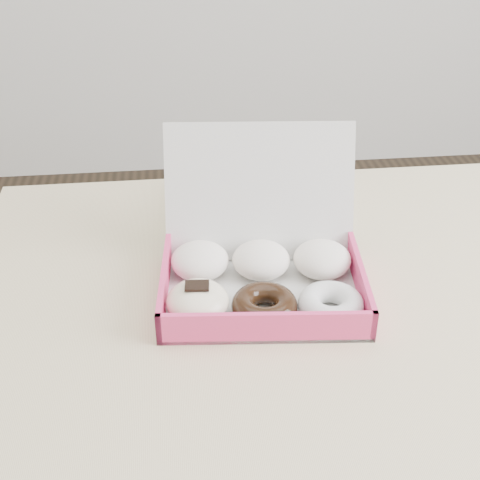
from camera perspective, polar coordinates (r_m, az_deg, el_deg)
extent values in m
cube|color=tan|center=(0.93, 14.17, -6.16)|extent=(1.20, 0.80, 0.04)
cylinder|color=tan|center=(1.41, -15.04, -10.86)|extent=(0.05, 0.05, 0.71)
cube|color=silver|center=(0.90, 1.92, -4.67)|extent=(0.28, 0.22, 0.01)
cube|color=#EA3A74|center=(0.81, 2.28, -7.53)|extent=(0.27, 0.03, 0.04)
cube|color=silver|center=(0.96, 1.67, -0.40)|extent=(0.27, 0.03, 0.04)
cube|color=#EA3A74|center=(0.89, -6.45, -3.74)|extent=(0.02, 0.20, 0.04)
cube|color=#EA3A74|center=(0.90, 10.22, -3.50)|extent=(0.02, 0.20, 0.04)
cube|color=silver|center=(0.94, 1.68, 4.12)|extent=(0.27, 0.10, 0.18)
ellipsoid|color=white|center=(0.92, -3.45, -1.76)|extent=(0.09, 0.09, 0.04)
ellipsoid|color=white|center=(0.92, 1.81, -1.70)|extent=(0.09, 0.09, 0.04)
ellipsoid|color=white|center=(0.93, 7.02, -1.63)|extent=(0.09, 0.09, 0.04)
ellipsoid|color=#F7E8C1|center=(0.85, -3.64, -5.24)|extent=(0.09, 0.09, 0.04)
cube|color=black|center=(0.83, -3.69, -3.91)|extent=(0.03, 0.02, 0.00)
torus|color=black|center=(0.85, 2.10, -5.59)|extent=(0.09, 0.09, 0.03)
torus|color=white|center=(0.86, 7.76, -5.47)|extent=(0.09, 0.09, 0.03)
cube|color=silver|center=(1.08, 1.75, 3.21)|extent=(0.25, 0.21, 0.04)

